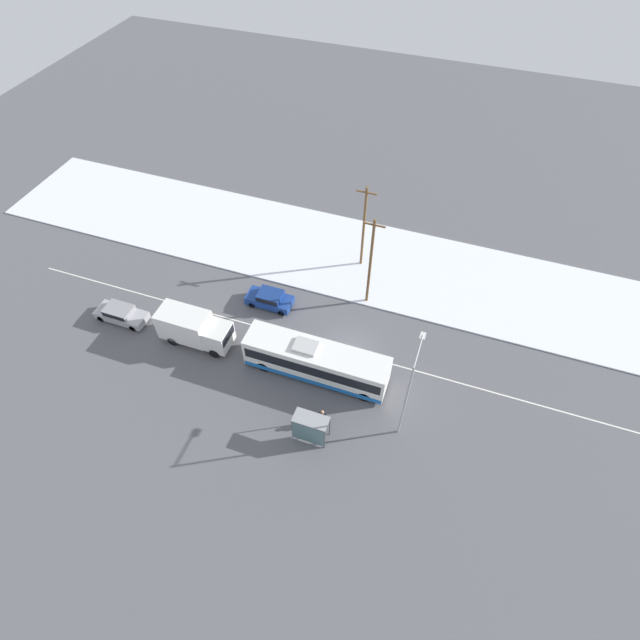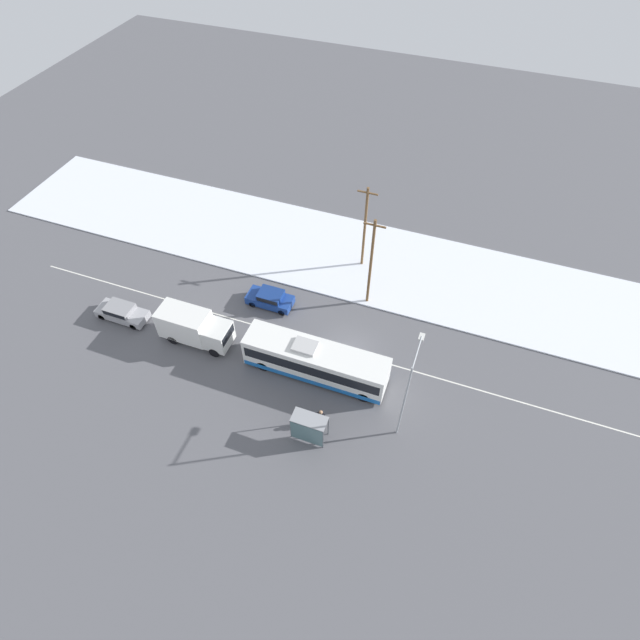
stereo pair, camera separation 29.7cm
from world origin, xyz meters
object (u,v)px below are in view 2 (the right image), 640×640
(city_bus, at_px, (316,361))
(pedestrian_at_stop, at_px, (321,416))
(sedan_car, at_px, (270,298))
(parked_car_near_truck, at_px, (121,312))
(bus_shelter, at_px, (308,427))
(utility_pole_snowlot, at_px, (365,227))
(utility_pole_roadside, at_px, (371,262))
(box_truck, at_px, (193,327))
(streetlamp, at_px, (408,387))

(city_bus, bearing_deg, pedestrian_at_stop, -64.84)
(sedan_car, height_order, parked_car_near_truck, sedan_car)
(bus_shelter, relative_size, utility_pole_snowlot, 0.29)
(parked_car_near_truck, xyz_separation_m, utility_pole_snowlot, (17.51, 13.62, 3.74))
(utility_pole_roadside, bearing_deg, utility_pole_snowlot, 112.55)
(sedan_car, relative_size, utility_pole_roadside, 0.45)
(box_truck, distance_m, sedan_car, 7.20)
(city_bus, height_order, streetlamp, streetlamp)
(box_truck, relative_size, pedestrian_at_stop, 3.46)
(streetlamp, bearing_deg, bus_shelter, -150.91)
(parked_car_near_truck, xyz_separation_m, streetlamp, (25.13, -2.01, 4.38))
(city_bus, height_order, bus_shelter, city_bus)
(city_bus, distance_m, sedan_car, 8.46)
(parked_car_near_truck, relative_size, pedestrian_at_stop, 2.58)
(box_truck, distance_m, bus_shelter, 13.20)
(pedestrian_at_stop, distance_m, utility_pole_roadside, 13.46)
(streetlamp, bearing_deg, sedan_car, 150.24)
(sedan_car, bearing_deg, utility_pole_snowlot, -128.03)
(bus_shelter, bearing_deg, box_truck, 156.19)
(city_bus, xyz_separation_m, utility_pole_snowlot, (-0.25, 13.33, 2.94))
(streetlamp, xyz_separation_m, utility_pole_roadside, (-5.76, 11.14, -0.41))
(sedan_car, bearing_deg, pedestrian_at_stop, 130.62)
(bus_shelter, relative_size, utility_pole_roadside, 0.27)
(sedan_car, bearing_deg, bus_shelter, 125.28)
(pedestrian_at_stop, relative_size, streetlamp, 0.21)
(bus_shelter, xyz_separation_m, utility_pole_roadside, (0.10, 14.40, 3.07))
(sedan_car, xyz_separation_m, utility_pole_snowlot, (6.09, 7.79, 3.70))
(box_truck, height_order, pedestrian_at_stop, box_truck)
(sedan_car, xyz_separation_m, pedestrian_at_stop, (8.27, -9.64, 0.26))
(streetlamp, bearing_deg, utility_pole_snowlot, 115.99)
(pedestrian_at_stop, distance_m, streetlamp, 7.03)
(sedan_car, height_order, streetlamp, streetlamp)
(box_truck, height_order, parked_car_near_truck, box_truck)
(parked_car_near_truck, xyz_separation_m, pedestrian_at_stop, (19.69, -3.81, 0.30))
(bus_shelter, height_order, utility_pole_snowlot, utility_pole_snowlot)
(sedan_car, height_order, pedestrian_at_stop, pedestrian_at_stop)
(pedestrian_at_stop, height_order, bus_shelter, bus_shelter)
(box_truck, bearing_deg, sedan_car, 53.81)
(city_bus, xyz_separation_m, sedan_car, (-6.34, 5.54, -0.76))
(pedestrian_at_stop, distance_m, bus_shelter, 1.63)
(pedestrian_at_stop, xyz_separation_m, streetlamp, (5.44, 1.80, 4.08))
(box_truck, bearing_deg, city_bus, 1.23)
(streetlamp, height_order, utility_pole_roadside, utility_pole_roadside)
(parked_car_near_truck, distance_m, bus_shelter, 20.00)
(sedan_car, relative_size, streetlamp, 0.50)
(sedan_car, xyz_separation_m, parked_car_near_truck, (-11.42, -5.83, -0.04))
(city_bus, distance_m, utility_pole_snowlot, 13.65)
(parked_car_near_truck, distance_m, utility_pole_roadside, 21.78)
(streetlamp, relative_size, utility_pole_snowlot, 0.94)
(streetlamp, relative_size, utility_pole_roadside, 0.90)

